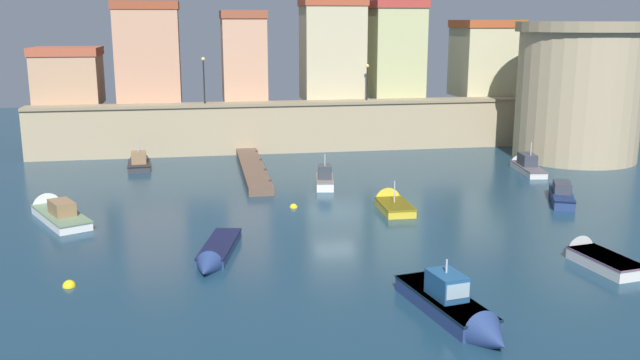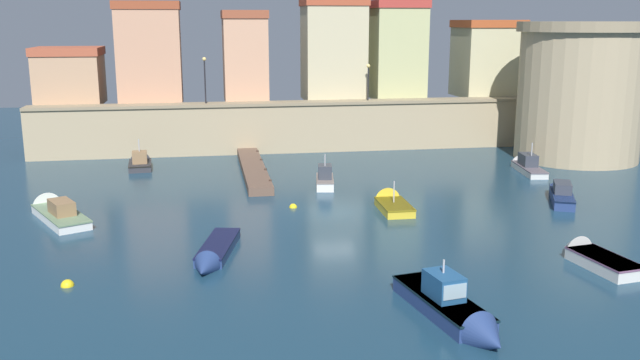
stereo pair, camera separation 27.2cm
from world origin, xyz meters
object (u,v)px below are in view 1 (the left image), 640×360
(moored_boat_4, at_px, (325,178))
(moored_boat_5, at_px, (391,203))
(moored_boat_3, at_px, (458,310))
(moored_boat_7, at_px, (561,192))
(quay_lamp_0, at_px, (204,73))
(moored_boat_0, at_px, (55,211))
(fortress_tower, at_px, (578,91))
(moored_boat_1, at_px, (215,254))
(moored_boat_6, at_px, (524,165))
(moored_boat_2, at_px, (593,256))
(mooring_buoy_0, at_px, (294,208))
(quay_lamp_1, at_px, (367,76))
(mooring_buoy_1, at_px, (69,286))
(moored_boat_8, at_px, (139,162))

(moored_boat_4, relative_size, moored_boat_5, 0.98)
(moored_boat_3, height_order, moored_boat_7, moored_boat_3)
(moored_boat_5, bearing_deg, quay_lamp_0, 29.86)
(quay_lamp_0, xyz_separation_m, moored_boat_0, (-9.07, -18.56, -6.58))
(fortress_tower, height_order, moored_boat_5, fortress_tower)
(moored_boat_1, distance_m, moored_boat_6, 29.42)
(moored_boat_2, height_order, moored_boat_4, moored_boat_4)
(mooring_buoy_0, bearing_deg, moored_boat_1, -119.56)
(quay_lamp_1, height_order, mooring_buoy_0, quay_lamp_1)
(moored_boat_4, distance_m, mooring_buoy_1, 22.09)
(quay_lamp_0, xyz_separation_m, moored_boat_3, (9.03, -36.44, -6.47))
(moored_boat_6, bearing_deg, moored_boat_3, 156.96)
(quay_lamp_0, bearing_deg, moored_boat_4, -59.01)
(quay_lamp_1, distance_m, mooring_buoy_1, 37.05)
(moored_boat_6, distance_m, moored_boat_7, 8.91)
(moored_boat_3, distance_m, moored_boat_7, 21.47)
(moored_boat_1, relative_size, moored_boat_4, 1.49)
(moored_boat_3, bearing_deg, quay_lamp_1, 161.41)
(fortress_tower, xyz_separation_m, moored_boat_5, (-19.35, -12.63, -5.40))
(mooring_buoy_1, bearing_deg, moored_boat_5, 30.57)
(moored_boat_0, distance_m, moored_boat_8, 14.32)
(mooring_buoy_1, bearing_deg, quay_lamp_0, 78.11)
(moored_boat_4, bearing_deg, moored_boat_3, -168.43)
(quay_lamp_0, distance_m, moored_boat_1, 28.51)
(moored_boat_5, distance_m, moored_boat_6, 15.91)
(fortress_tower, height_order, moored_boat_4, fortress_tower)
(moored_boat_1, distance_m, mooring_buoy_0, 10.21)
(quay_lamp_0, distance_m, mooring_buoy_0, 20.71)
(moored_boat_2, bearing_deg, moored_boat_4, 20.00)
(moored_boat_1, xyz_separation_m, mooring_buoy_0, (5.04, 8.88, -0.27))
(quay_lamp_0, bearing_deg, mooring_buoy_1, -101.89)
(moored_boat_4, height_order, moored_boat_7, moored_boat_4)
(moored_boat_6, relative_size, mooring_buoy_0, 12.77)
(moored_boat_2, bearing_deg, moored_boat_1, 70.12)
(quay_lamp_0, distance_m, moored_boat_0, 21.68)
(moored_boat_2, height_order, moored_boat_7, moored_boat_7)
(moored_boat_2, height_order, mooring_buoy_1, moored_boat_2)
(moored_boat_2, distance_m, moored_boat_6, 21.26)
(quay_lamp_0, distance_m, moored_boat_5, 23.67)
(moored_boat_2, bearing_deg, moored_boat_3, 111.92)
(fortress_tower, distance_m, moored_boat_4, 23.73)
(moored_boat_6, xyz_separation_m, mooring_buoy_1, (-30.52, -19.19, -0.43))
(moored_boat_5, distance_m, moored_boat_7, 11.43)
(mooring_buoy_0, height_order, mooring_buoy_1, mooring_buoy_1)
(moored_boat_0, relative_size, mooring_buoy_1, 12.38)
(mooring_buoy_0, bearing_deg, moored_boat_3, -77.26)
(moored_boat_8, bearing_deg, moored_boat_6, -105.71)
(moored_boat_0, bearing_deg, moored_boat_6, -103.68)
(quay_lamp_1, distance_m, moored_boat_1, 31.77)
(moored_boat_5, bearing_deg, mooring_buoy_1, 121.43)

